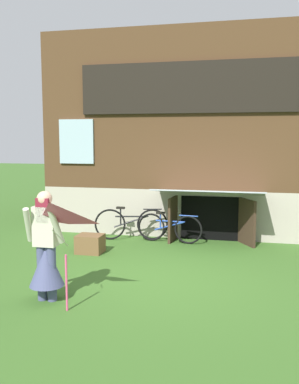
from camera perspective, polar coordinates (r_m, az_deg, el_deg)
name	(u,v)px	position (r m, az deg, el deg)	size (l,w,h in m)	color
ground_plane	(159,277)	(7.71, 1.27, -11.17)	(60.00, 60.00, 0.00)	#386023
log_house	(197,135)	(12.55, 6.28, 7.58)	(7.30, 5.71, 5.04)	#ADA393
person	(46,255)	(6.63, -13.56, -8.12)	(0.61, 0.53, 1.66)	#474C75
kite	(50,227)	(5.94, -13.04, -4.58)	(0.76, 0.82, 1.47)	#E54C7F
bicycle_blue	(169,228)	(10.06, 2.66, -4.76)	(1.56, 0.22, 0.71)	black
bicycle_black	(131,224)	(10.31, -2.45, -4.23)	(1.73, 0.43, 0.80)	black
wooden_crate	(90,244)	(9.28, -7.88, -6.82)	(0.54, 0.46, 0.39)	brown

